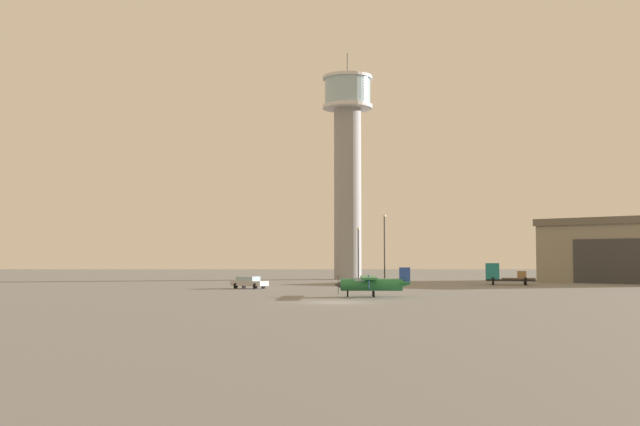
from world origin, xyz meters
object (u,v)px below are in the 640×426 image
control_tower (349,157)px  light_post_east (386,243)px  truck_flatbed_teal (503,275)px  airplane_green (374,283)px  light_post_west (360,249)px  car_silver (251,282)px

control_tower → light_post_east: 32.41m
control_tower → truck_flatbed_teal: size_ratio=5.80×
airplane_green → control_tower: bearing=-88.0°
truck_flatbed_teal → light_post_west: (-17.88, 11.49, 3.41)m
airplane_green → light_post_west: (0.92, 43.54, 3.54)m
airplane_green → truck_flatbed_teal: bearing=-118.4°
light_post_west → airplane_green: bearing=-91.2°
light_post_west → light_post_east: (2.81, -11.63, 0.64)m
car_silver → light_post_west: 28.03m
truck_flatbed_teal → light_post_east: light_post_east is taller
truck_flatbed_teal → light_post_west: bearing=-20.1°
car_silver → truck_flatbed_teal: bearing=51.8°
truck_flatbed_teal → light_post_west: light_post_west is taller
airplane_green → car_silver: bearing=-55.0°
control_tower → car_silver: (-12.57, -41.12, -19.61)m
control_tower → light_post_west: (0.92, -16.88, -15.60)m
truck_flatbed_teal → car_silver: 33.86m
car_silver → light_post_east: 21.12m
car_silver → airplane_green: bearing=-27.2°
truck_flatbed_teal → control_tower: bearing=-43.9°
truck_flatbed_teal → car_silver: (-31.37, -12.75, -0.60)m
truck_flatbed_teal → light_post_east: 15.61m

